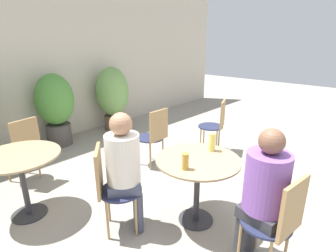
{
  "coord_description": "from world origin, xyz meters",
  "views": [
    {
      "loc": [
        -1.99,
        -1.11,
        1.83
      ],
      "look_at": [
        -0.07,
        0.64,
        0.97
      ],
      "focal_mm": 28.0,
      "sensor_mm": 36.0,
      "label": 1
    }
  ],
  "objects_px": {
    "bistro_chair_3": "(155,133)",
    "potted_plant_1": "(55,105)",
    "seated_person_1": "(264,189)",
    "beer_glass_1": "(185,161)",
    "bistro_chair_0": "(110,183)",
    "seated_person_0": "(125,163)",
    "cafe_table_near": "(198,171)",
    "bistro_chair_1": "(279,218)",
    "potted_plant_2": "(113,95)",
    "bistro_chair_2": "(217,122)",
    "bistro_chair_4": "(23,145)",
    "beer_glass_0": "(212,142)",
    "cafe_table_far": "(21,167)"
  },
  "relations": [
    {
      "from": "bistro_chair_0",
      "to": "potted_plant_2",
      "type": "relative_size",
      "value": 0.68
    },
    {
      "from": "seated_person_0",
      "to": "potted_plant_2",
      "type": "xyz_separation_m",
      "value": [
        1.79,
        2.62,
        0.02
      ]
    },
    {
      "from": "cafe_table_far",
      "to": "beer_glass_1",
      "type": "height_order",
      "value": "beer_glass_1"
    },
    {
      "from": "bistro_chair_1",
      "to": "beer_glass_0",
      "type": "height_order",
      "value": "beer_glass_0"
    },
    {
      "from": "seated_person_1",
      "to": "bistro_chair_0",
      "type": "bearing_deg",
      "value": -56.86
    },
    {
      "from": "bistro_chair_2",
      "to": "bistro_chair_4",
      "type": "bearing_deg",
      "value": -49.98
    },
    {
      "from": "seated_person_1",
      "to": "beer_glass_1",
      "type": "xyz_separation_m",
      "value": [
        -0.16,
        0.66,
        0.07
      ]
    },
    {
      "from": "cafe_table_far",
      "to": "bistro_chair_0",
      "type": "bearing_deg",
      "value": -61.35
    },
    {
      "from": "bistro_chair_1",
      "to": "potted_plant_2",
      "type": "xyz_separation_m",
      "value": [
        1.34,
        3.92,
        0.21
      ]
    },
    {
      "from": "cafe_table_near",
      "to": "bistro_chair_0",
      "type": "bearing_deg",
      "value": 142.08
    },
    {
      "from": "beer_glass_1",
      "to": "bistro_chair_4",
      "type": "bearing_deg",
      "value": 106.12
    },
    {
      "from": "cafe_table_near",
      "to": "bistro_chair_3",
      "type": "bearing_deg",
      "value": 63.95
    },
    {
      "from": "cafe_table_near",
      "to": "beer_glass_0",
      "type": "relative_size",
      "value": 4.3
    },
    {
      "from": "bistro_chair_1",
      "to": "seated_person_1",
      "type": "xyz_separation_m",
      "value": [
        0.02,
        0.15,
        0.19
      ]
    },
    {
      "from": "bistro_chair_0",
      "to": "seated_person_0",
      "type": "xyz_separation_m",
      "value": [
        0.12,
        -0.09,
        0.19
      ]
    },
    {
      "from": "bistro_chair_0",
      "to": "bistro_chair_1",
      "type": "bearing_deg",
      "value": -120.0
    },
    {
      "from": "beer_glass_0",
      "to": "bistro_chair_1",
      "type": "bearing_deg",
      "value": -113.43
    },
    {
      "from": "bistro_chair_2",
      "to": "potted_plant_1",
      "type": "bearing_deg",
      "value": -77.25
    },
    {
      "from": "cafe_table_near",
      "to": "bistro_chair_4",
      "type": "xyz_separation_m",
      "value": [
        -0.88,
        2.12,
        -0.05
      ]
    },
    {
      "from": "beer_glass_0",
      "to": "potted_plant_1",
      "type": "relative_size",
      "value": 0.15
    },
    {
      "from": "cafe_table_near",
      "to": "beer_glass_0",
      "type": "bearing_deg",
      "value": 2.44
    },
    {
      "from": "potted_plant_1",
      "to": "seated_person_1",
      "type": "bearing_deg",
      "value": -92.0
    },
    {
      "from": "bistro_chair_4",
      "to": "beer_glass_1",
      "type": "height_order",
      "value": "bistro_chair_4"
    },
    {
      "from": "bistro_chair_0",
      "to": "potted_plant_1",
      "type": "height_order",
      "value": "potted_plant_1"
    },
    {
      "from": "cafe_table_near",
      "to": "bistro_chair_0",
      "type": "xyz_separation_m",
      "value": [
        -0.68,
        0.53,
        -0.05
      ]
    },
    {
      "from": "bistro_chair_0",
      "to": "beer_glass_0",
      "type": "bearing_deg",
      "value": -81.08
    },
    {
      "from": "beer_glass_1",
      "to": "potted_plant_1",
      "type": "bearing_deg",
      "value": 84.77
    },
    {
      "from": "potted_plant_1",
      "to": "bistro_chair_2",
      "type": "bearing_deg",
      "value": -53.99
    },
    {
      "from": "cafe_table_near",
      "to": "cafe_table_far",
      "type": "distance_m",
      "value": 1.82
    },
    {
      "from": "cafe_table_near",
      "to": "seated_person_0",
      "type": "relative_size",
      "value": 0.69
    },
    {
      "from": "cafe_table_far",
      "to": "beer_glass_1",
      "type": "bearing_deg",
      "value": -57.96
    },
    {
      "from": "bistro_chair_3",
      "to": "potted_plant_1",
      "type": "bearing_deg",
      "value": -74.72
    },
    {
      "from": "beer_glass_1",
      "to": "potted_plant_1",
      "type": "relative_size",
      "value": 0.12
    },
    {
      "from": "bistro_chair_2",
      "to": "potted_plant_2",
      "type": "bearing_deg",
      "value": -101.76
    },
    {
      "from": "bistro_chair_3",
      "to": "potted_plant_1",
      "type": "distance_m",
      "value": 1.98
    },
    {
      "from": "cafe_table_far",
      "to": "seated_person_0",
      "type": "bearing_deg",
      "value": -58.36
    },
    {
      "from": "bistro_chair_0",
      "to": "bistro_chair_1",
      "type": "distance_m",
      "value": 1.49
    },
    {
      "from": "bistro_chair_1",
      "to": "potted_plant_1",
      "type": "height_order",
      "value": "potted_plant_1"
    },
    {
      "from": "bistro_chair_0",
      "to": "seated_person_0",
      "type": "height_order",
      "value": "seated_person_0"
    },
    {
      "from": "bistro_chair_0",
      "to": "bistro_chair_1",
      "type": "relative_size",
      "value": 1.0
    },
    {
      "from": "bistro_chair_4",
      "to": "beer_glass_1",
      "type": "distance_m",
      "value": 2.27
    },
    {
      "from": "cafe_table_near",
      "to": "seated_person_0",
      "type": "bearing_deg",
      "value": 142.08
    },
    {
      "from": "bistro_chair_1",
      "to": "bistro_chair_4",
      "type": "distance_m",
      "value": 3.07
    },
    {
      "from": "bistro_chair_0",
      "to": "potted_plant_2",
      "type": "xyz_separation_m",
      "value": [
        1.91,
        2.53,
        0.21
      ]
    },
    {
      "from": "potted_plant_1",
      "to": "bistro_chair_1",
      "type": "bearing_deg",
      "value": -92.22
    },
    {
      "from": "bistro_chair_2",
      "to": "bistro_chair_3",
      "type": "height_order",
      "value": "same"
    },
    {
      "from": "bistro_chair_0",
      "to": "seated_person_1",
      "type": "relative_size",
      "value": 0.73
    },
    {
      "from": "bistro_chair_3",
      "to": "seated_person_0",
      "type": "relative_size",
      "value": 0.73
    },
    {
      "from": "bistro_chair_3",
      "to": "beer_glass_0",
      "type": "relative_size",
      "value": 4.57
    },
    {
      "from": "seated_person_0",
      "to": "beer_glass_1",
      "type": "bearing_deg",
      "value": -109.24
    }
  ]
}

